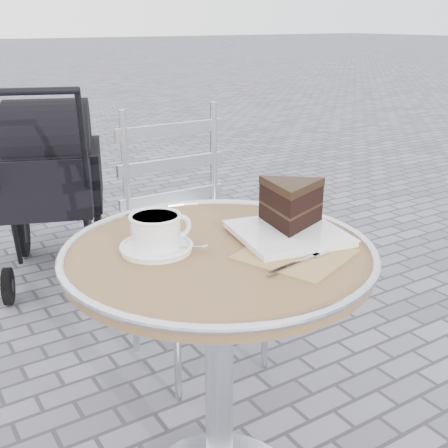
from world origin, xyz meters
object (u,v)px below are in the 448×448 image
cappuccino_set (157,234)px  baby_stroller (52,187)px  cake_plate_set (290,211)px  bistro_chair (183,208)px  cafe_table (219,313)px

cappuccino_set → baby_stroller: bearing=85.4°
cake_plate_set → baby_stroller: 1.76m
cake_plate_set → bistro_chair: (0.09, 0.72, -0.21)m
cake_plate_set → baby_stroller: bearing=104.4°
cake_plate_set → bistro_chair: bearing=93.8°
bistro_chair → baby_stroller: size_ratio=0.90×
cafe_table → bistro_chair: bistro_chair is taller
bistro_chair → cappuccino_set: bearing=-122.0°
bistro_chair → cafe_table: bearing=-111.5°
cappuccino_set → cake_plate_set: (0.32, -0.08, 0.02)m
bistro_chair → baby_stroller: (-0.20, 1.00, -0.14)m
cafe_table → cappuccino_set: size_ratio=4.27×
baby_stroller → bistro_chair: bearing=-57.9°
cake_plate_set → bistro_chair: bistro_chair is taller
bistro_chair → baby_stroller: 1.03m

